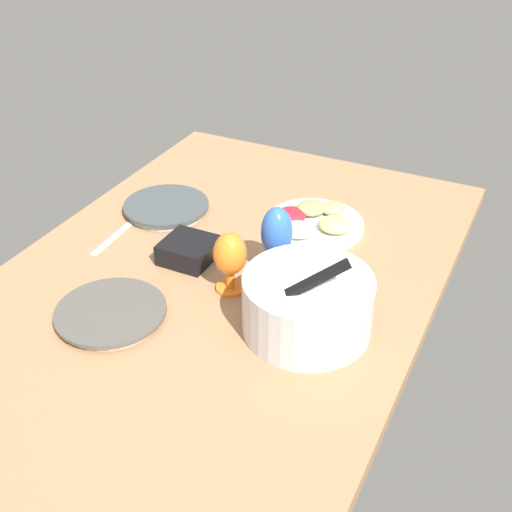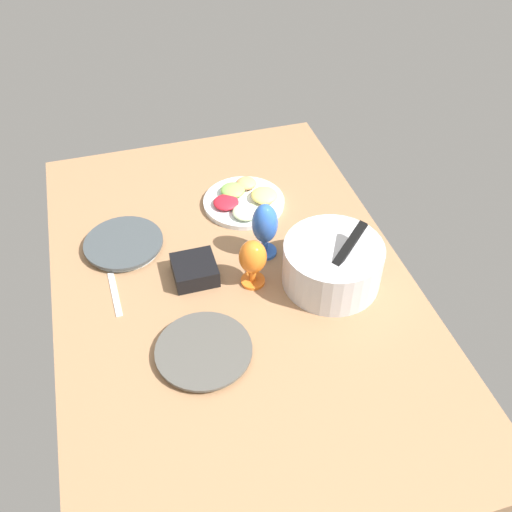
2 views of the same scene
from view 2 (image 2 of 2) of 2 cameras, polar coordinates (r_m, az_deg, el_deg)
The scene contains 9 objects.
ground_plane at distance 170.80cm, azimuth -2.24°, elevation -3.17°, with size 160.00×104.00×4.00cm, color #99704C.
dinner_plate_left at distance 184.19cm, azimuth -13.05°, elevation 1.16°, with size 24.70×24.70×2.54cm.
dinner_plate_right at distance 152.32cm, azimuth -5.23°, elevation -9.44°, with size 25.61×25.61×2.18cm.
mixing_bowl at distance 166.14cm, azimuth 7.63°, elevation -0.68°, with size 28.75×28.75×20.53cm.
fruit_platter at distance 195.59cm, azimuth -1.19°, elevation 5.61°, with size 27.71×27.71×5.12cm.
hurricane_glass_blue at distance 171.16cm, azimuth 0.89°, elevation 3.04°, with size 7.89×7.89×18.74cm.
hurricane_glass_orange at distance 162.80cm, azimuth -0.33°, elevation -0.28°, with size 8.09×8.09×15.67cm.
square_bowl_black at distance 169.85cm, azimuth -6.15°, elevation -1.32°, with size 12.66×12.66×5.56cm.
fork_by_left_plate at distance 170.95cm, azimuth -13.90°, elevation -3.64°, with size 18.00×1.80×0.60cm, color silver.
Camera 2 is at (113.84, -26.23, 122.60)cm, focal length 40.11 mm.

